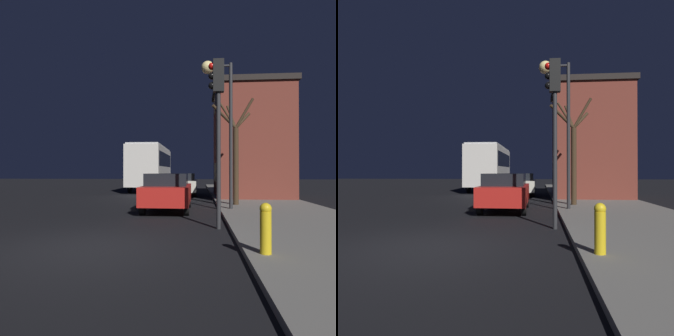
% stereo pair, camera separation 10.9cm
% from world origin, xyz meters
% --- Properties ---
extents(ground_plane, '(120.00, 120.00, 0.00)m').
position_xyz_m(ground_plane, '(0.00, 0.00, 0.00)').
color(ground_plane, black).
extents(brick_building, '(4.32, 5.39, 6.48)m').
position_xyz_m(brick_building, '(5.37, 13.12, 3.38)').
color(brick_building, brown).
rests_on(brick_building, sidewalk).
extents(streetlamp, '(1.23, 0.51, 5.84)m').
position_xyz_m(streetlamp, '(3.08, 6.33, 4.51)').
color(streetlamp, '#28282B').
rests_on(streetlamp, sidewalk).
extents(traffic_light, '(0.43, 0.24, 4.68)m').
position_xyz_m(traffic_light, '(2.82, 2.44, 3.34)').
color(traffic_light, '#28282B').
rests_on(traffic_light, ground).
extents(bare_tree, '(1.89, 1.42, 4.68)m').
position_xyz_m(bare_tree, '(3.92, 7.92, 2.46)').
color(bare_tree, '#382819').
rests_on(bare_tree, sidewalk).
extents(bus, '(2.45, 9.73, 3.61)m').
position_xyz_m(bus, '(-1.62, 20.27, 2.15)').
color(bus, beige).
rests_on(bus, ground).
extents(car_near_lane, '(1.78, 4.03, 1.50)m').
position_xyz_m(car_near_lane, '(1.07, 6.37, 0.80)').
color(car_near_lane, '#B21E19').
rests_on(car_near_lane, ground).
extents(car_mid_lane, '(1.82, 4.78, 1.46)m').
position_xyz_m(car_mid_lane, '(1.25, 14.99, 0.78)').
color(car_mid_lane, beige).
rests_on(car_mid_lane, ground).
extents(fire_hydrant, '(0.21, 0.21, 0.91)m').
position_xyz_m(fire_hydrant, '(3.48, -0.73, 0.60)').
color(fire_hydrant, gold).
rests_on(fire_hydrant, sidewalk).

